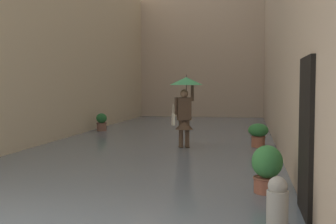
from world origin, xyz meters
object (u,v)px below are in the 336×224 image
at_px(mooring_bollard, 277,209).
at_px(person_wading, 185,99).
at_px(potted_plant_far_right, 102,123).
at_px(potted_plant_near_left, 258,134).
at_px(potted_plant_mid_left, 267,170).

bearing_deg(mooring_bollard, person_wading, -72.69).
bearing_deg(potted_plant_far_right, potted_plant_near_left, 150.74).
xyz_separation_m(person_wading, potted_plant_far_right, (3.76, -3.67, -1.05)).
bearing_deg(person_wading, potted_plant_mid_left, 113.30).
relative_size(person_wading, potted_plant_mid_left, 2.48).
xyz_separation_m(potted_plant_far_right, mooring_bollard, (-5.85, 10.36, -0.01)).
bearing_deg(mooring_bollard, potted_plant_far_right, -60.58).
relative_size(person_wading, potted_plant_near_left, 2.84).
height_order(potted_plant_near_left, mooring_bollard, mooring_bollard).
distance_m(potted_plant_mid_left, mooring_bollard, 1.94).
distance_m(potted_plant_near_left, potted_plant_mid_left, 5.19).
bearing_deg(mooring_bollard, potted_plant_mid_left, -88.90).
bearing_deg(potted_plant_near_left, potted_plant_mid_left, 90.34).
xyz_separation_m(potted_plant_near_left, mooring_bollard, (-0.07, 7.13, -0.06)).
bearing_deg(potted_plant_mid_left, mooring_bollard, 91.10).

